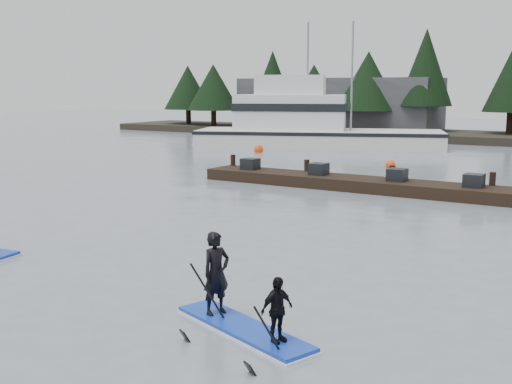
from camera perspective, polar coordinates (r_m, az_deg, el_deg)
The scene contains 9 objects.
ground at distance 14.74m, azimuth -12.15°, elevation -7.48°, with size 160.00×160.00×0.00m, color slate.
far_shore at distance 53.30m, azimuth 20.32°, elevation 4.53°, with size 70.00×8.00×0.60m, color #2D281E.
treeline at distance 53.33m, azimuth 20.30°, elevation 4.21°, with size 60.00×4.00×8.00m, color black, non-canonical shape.
waterfront_building at distance 59.24m, azimuth 7.29°, elevation 7.59°, with size 18.00×6.00×5.00m, color #4C4C51.
fishing_boat_large at distance 45.29m, azimuth 4.94°, elevation 4.87°, with size 17.47×10.45×9.63m.
floating_dock at distance 26.88m, azimuth 9.40°, elevation 0.71°, with size 14.49×1.93×0.48m, color black.
buoy_a at distance 41.98m, azimuth 0.24°, elevation 3.56°, with size 0.61×0.61×0.61m, color #FF420C.
buoy_b at distance 34.64m, azimuth 11.86°, elevation 2.14°, with size 0.51×0.51×0.51m, color #FF420C.
paddleboard_duo at distance 11.31m, azimuth -1.49°, elevation -9.57°, with size 3.14×1.87×2.17m.
Camera 1 is at (9.71, -10.27, 4.21)m, focal length 45.00 mm.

